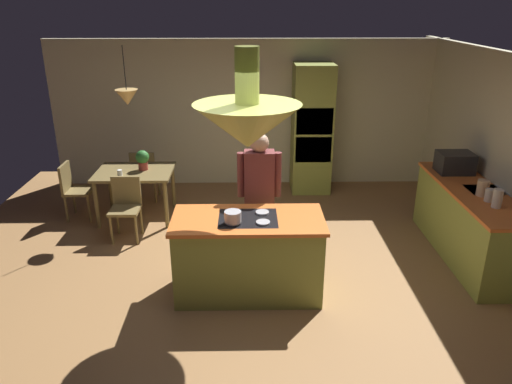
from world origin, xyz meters
name	(u,v)px	position (x,y,z in m)	size (l,w,h in m)	color
ground	(248,282)	(0.00, 0.00, 0.00)	(8.16, 8.16, 0.00)	#9E7042
wall_back	(247,114)	(0.00, 3.45, 1.27)	(6.80, 0.10, 2.55)	beige
kitchen_island	(248,256)	(0.00, -0.20, 0.47)	(1.67, 0.80, 0.95)	#939E42
counter_run_right	(469,223)	(2.84, 0.60, 0.48)	(0.73, 2.25, 0.93)	#939E42
oven_tower	(312,129)	(1.10, 3.04, 1.09)	(0.66, 0.62, 2.18)	#939E42
dining_table	(135,177)	(-1.70, 1.90, 0.66)	(1.13, 0.88, 0.76)	olive
person_at_island	(259,191)	(0.14, 0.47, 0.98)	(0.53, 0.23, 1.70)	tan
range_hood	(247,123)	(0.00, -0.20, 1.98)	(1.10, 1.10, 1.00)	#939E42
pendant_light_over_table	(127,97)	(-1.70, 1.90, 1.86)	(0.32, 0.32, 0.82)	#E0B266
chair_facing_island	(126,204)	(-1.70, 1.24, 0.50)	(0.40, 0.40, 0.87)	olive
chair_by_back_wall	(144,172)	(-1.70, 2.56, 0.50)	(0.40, 0.40, 0.87)	olive
chair_at_corner	(73,187)	(-2.64, 1.90, 0.50)	(0.40, 0.40, 0.87)	olive
potted_plant_on_table	(142,159)	(-1.57, 1.95, 0.93)	(0.20, 0.20, 0.30)	#99382D
cup_on_table	(120,173)	(-1.86, 1.68, 0.81)	(0.07, 0.07, 0.09)	white
canister_flour	(497,198)	(2.84, 0.05, 1.04)	(0.11, 0.11, 0.22)	silver
canister_sugar	(489,195)	(2.84, 0.23, 1.01)	(0.11, 0.11, 0.15)	silver
canister_tea	(483,188)	(2.84, 0.41, 1.03)	(0.14, 0.14, 0.20)	#E0B78C
microwave_on_counter	(455,162)	(2.84, 1.26, 1.07)	(0.46, 0.36, 0.28)	#232326
cooking_pot_on_cooktop	(233,217)	(-0.16, -0.33, 1.01)	(0.18, 0.18, 0.12)	#B2B2B7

